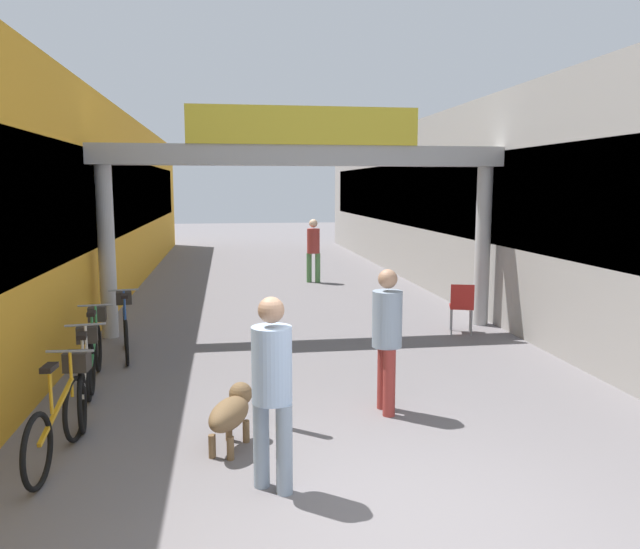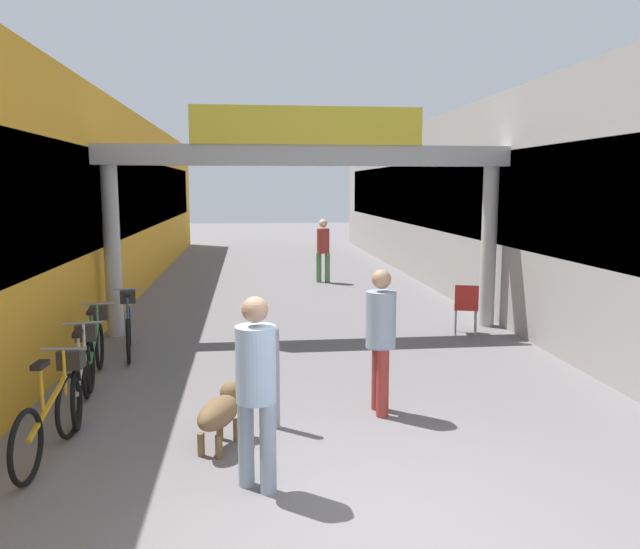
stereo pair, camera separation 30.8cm
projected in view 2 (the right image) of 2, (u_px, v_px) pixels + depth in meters
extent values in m
plane|color=slate|center=(392.00, 533.00, 4.67)|extent=(80.00, 80.00, 0.00)
cube|color=gold|center=(73.00, 205.00, 14.60)|extent=(3.00, 26.00, 4.28)
cube|color=black|center=(138.00, 196.00, 14.74)|extent=(0.04, 23.40, 1.71)
cube|color=#9E9993|center=(491.00, 204.00, 15.76)|extent=(3.00, 26.00, 4.28)
cube|color=black|center=(435.00, 195.00, 15.57)|extent=(0.04, 23.40, 1.71)
cylinder|color=#B2B2B2|center=(112.00, 252.00, 10.66)|extent=(0.28, 0.28, 2.93)
cylinder|color=#B2B2B2|center=(489.00, 247.00, 11.42)|extent=(0.28, 0.28, 2.93)
cube|color=#B2B2B2|center=(307.00, 156.00, 10.81)|extent=(7.40, 0.44, 0.35)
cube|color=yellow|center=(308.00, 125.00, 10.55)|extent=(3.96, 0.10, 0.64)
cylinder|color=#8C9EB2|center=(246.00, 442.00, 5.37)|extent=(0.20, 0.20, 0.78)
cylinder|color=#8C9EB2|center=(268.00, 449.00, 5.23)|extent=(0.20, 0.20, 0.78)
cylinder|color=#A5BFE0|center=(256.00, 364.00, 5.20)|extent=(0.48, 0.48, 0.65)
sphere|color=tan|center=(255.00, 310.00, 5.13)|extent=(0.31, 0.31, 0.22)
cylinder|color=#99332D|center=(378.00, 377.00, 7.22)|extent=(0.14, 0.14, 0.77)
cylinder|color=#99332D|center=(383.00, 383.00, 6.98)|extent=(0.14, 0.14, 0.77)
cylinder|color=#8C9EB2|center=(381.00, 319.00, 7.00)|extent=(0.35, 0.35, 0.64)
sphere|color=tan|center=(381.00, 279.00, 6.94)|extent=(0.22, 0.22, 0.22)
cylinder|color=#4C7F47|center=(327.00, 268.00, 16.75)|extent=(0.18, 0.18, 0.80)
cylinder|color=#4C7F47|center=(319.00, 268.00, 16.82)|extent=(0.18, 0.18, 0.80)
cylinder|color=#99332D|center=(323.00, 241.00, 16.68)|extent=(0.45, 0.45, 0.66)
sphere|color=beige|center=(323.00, 223.00, 16.62)|extent=(0.29, 0.29, 0.22)
ellipsoid|color=brown|center=(219.00, 413.00, 6.13)|extent=(0.56, 0.77, 0.28)
sphere|color=brown|center=(232.00, 393.00, 6.42)|extent=(0.31, 0.31, 0.24)
sphere|color=white|center=(228.00, 407.00, 6.33)|extent=(0.22, 0.22, 0.17)
cylinder|color=brown|center=(220.00, 428.00, 6.39)|extent=(0.09, 0.09, 0.23)
cylinder|color=brown|center=(237.00, 430.00, 6.34)|extent=(0.09, 0.09, 0.23)
cylinder|color=brown|center=(201.00, 445.00, 5.99)|extent=(0.09, 0.09, 0.23)
cylinder|color=brown|center=(219.00, 447.00, 5.94)|extent=(0.09, 0.09, 0.23)
torus|color=black|center=(69.00, 406.00, 6.41)|extent=(0.10, 0.67, 0.67)
torus|color=black|center=(26.00, 447.00, 5.40)|extent=(0.10, 0.67, 0.67)
cube|color=gold|center=(48.00, 407.00, 5.88)|extent=(0.11, 0.94, 0.34)
cylinder|color=gold|center=(42.00, 388.00, 5.73)|extent=(0.03, 0.03, 0.42)
cube|color=black|center=(40.00, 365.00, 5.70)|extent=(0.12, 0.23, 0.05)
cylinder|color=gold|center=(65.00, 372.00, 6.30)|extent=(0.03, 0.03, 0.46)
cylinder|color=gray|center=(63.00, 349.00, 6.26)|extent=(0.46, 0.06, 0.03)
cube|color=#332D28|center=(71.00, 359.00, 6.48)|extent=(0.25, 0.22, 0.20)
torus|color=black|center=(86.00, 372.00, 7.59)|extent=(0.15, 0.67, 0.67)
torus|color=black|center=(77.00, 399.00, 6.61)|extent=(0.15, 0.67, 0.67)
cube|color=beige|center=(81.00, 369.00, 7.08)|extent=(0.17, 0.94, 0.34)
cylinder|color=beige|center=(79.00, 353.00, 6.93)|extent=(0.04, 0.04, 0.42)
cube|color=black|center=(78.00, 334.00, 6.90)|extent=(0.13, 0.23, 0.05)
cylinder|color=beige|center=(84.00, 343.00, 7.48)|extent=(0.04, 0.04, 0.46)
cylinder|color=gray|center=(83.00, 323.00, 7.45)|extent=(0.46, 0.09, 0.03)
cube|color=#332D28|center=(86.00, 332.00, 7.66)|extent=(0.27, 0.23, 0.20)
torus|color=black|center=(99.00, 346.00, 8.80)|extent=(0.12, 0.67, 0.67)
torus|color=black|center=(90.00, 366.00, 7.82)|extent=(0.12, 0.67, 0.67)
cube|color=#338C4C|center=(94.00, 343.00, 8.29)|extent=(0.14, 0.94, 0.34)
cylinder|color=#338C4C|center=(92.00, 328.00, 8.14)|extent=(0.04, 0.04, 0.42)
cube|color=black|center=(91.00, 312.00, 8.11)|extent=(0.12, 0.23, 0.05)
cylinder|color=#338C4C|center=(98.00, 321.00, 8.69)|extent=(0.04, 0.04, 0.46)
cylinder|color=gray|center=(97.00, 304.00, 8.66)|extent=(0.46, 0.08, 0.03)
cube|color=#332D28|center=(99.00, 312.00, 8.88)|extent=(0.26, 0.23, 0.20)
torus|color=black|center=(129.00, 326.00, 10.06)|extent=(0.16, 0.67, 0.67)
torus|color=black|center=(128.00, 341.00, 9.09)|extent=(0.16, 0.67, 0.67)
cube|color=#234C9E|center=(128.00, 322.00, 9.55)|extent=(0.20, 0.93, 0.34)
cylinder|color=#234C9E|center=(127.00, 309.00, 9.41)|extent=(0.04, 0.04, 0.42)
cube|color=black|center=(127.00, 295.00, 9.38)|extent=(0.14, 0.23, 0.05)
cylinder|color=#234C9E|center=(128.00, 304.00, 9.95)|extent=(0.04, 0.04, 0.46)
cylinder|color=gray|center=(127.00, 289.00, 9.92)|extent=(0.46, 0.11, 0.03)
cube|color=#332D28|center=(128.00, 297.00, 10.13)|extent=(0.27, 0.24, 0.20)
cylinder|color=gray|center=(275.00, 381.00, 6.65)|extent=(0.10, 0.10, 1.03)
sphere|color=gray|center=(275.00, 332.00, 6.57)|extent=(0.10, 0.10, 0.10)
cylinder|color=gray|center=(455.00, 319.00, 11.14)|extent=(0.04, 0.04, 0.45)
cylinder|color=gray|center=(475.00, 320.00, 11.07)|extent=(0.04, 0.04, 0.45)
cylinder|color=gray|center=(456.00, 323.00, 10.81)|extent=(0.04, 0.04, 0.45)
cylinder|color=gray|center=(476.00, 324.00, 10.74)|extent=(0.04, 0.04, 0.45)
cube|color=#B2231E|center=(466.00, 308.00, 10.91)|extent=(0.50, 0.50, 0.04)
cube|color=#B2231E|center=(467.00, 297.00, 10.70)|extent=(0.39, 0.16, 0.40)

